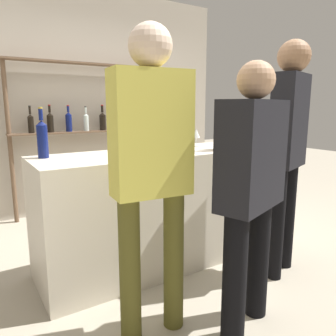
% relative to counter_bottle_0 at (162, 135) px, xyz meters
% --- Properties ---
extents(ground_plane, '(16.00, 16.00, 0.00)m').
position_rel_counter_bottle_0_xyz_m(ground_plane, '(0.07, 0.02, -1.12)').
color(ground_plane, '#B2A893').
extents(bar_counter, '(2.19, 0.67, 0.97)m').
position_rel_counter_bottle_0_xyz_m(bar_counter, '(0.07, 0.02, -0.63)').
color(bar_counter, beige).
rests_on(bar_counter, ground_plane).
extents(back_wall, '(3.79, 0.12, 2.80)m').
position_rel_counter_bottle_0_xyz_m(back_wall, '(0.07, 1.95, 0.28)').
color(back_wall, '#B2A899').
rests_on(back_wall, ground_plane).
extents(back_shelf, '(2.05, 0.18, 1.86)m').
position_rel_counter_bottle_0_xyz_m(back_shelf, '(0.07, 1.77, 0.10)').
color(back_shelf, brown).
rests_on(back_shelf, ground_plane).
extents(counter_bottle_0, '(0.09, 0.09, 0.35)m').
position_rel_counter_bottle_0_xyz_m(counter_bottle_0, '(0.00, 0.00, 0.00)').
color(counter_bottle_0, brown).
rests_on(counter_bottle_0, bar_counter).
extents(counter_bottle_1, '(0.08, 0.08, 0.32)m').
position_rel_counter_bottle_0_xyz_m(counter_bottle_1, '(0.54, -0.14, -0.01)').
color(counter_bottle_1, silver).
rests_on(counter_bottle_1, bar_counter).
extents(counter_bottle_2, '(0.08, 0.08, 0.37)m').
position_rel_counter_bottle_0_xyz_m(counter_bottle_2, '(-0.89, 0.19, 0.00)').
color(counter_bottle_2, '#0F1956').
rests_on(counter_bottle_2, bar_counter).
extents(counter_bottle_3, '(0.09, 0.09, 0.35)m').
position_rel_counter_bottle_0_xyz_m(counter_bottle_3, '(0.45, -0.20, -0.01)').
color(counter_bottle_3, brown).
rests_on(counter_bottle_3, bar_counter).
extents(counter_bottle_4, '(0.09, 0.09, 0.34)m').
position_rel_counter_bottle_0_xyz_m(counter_bottle_4, '(0.98, -0.12, -0.00)').
color(counter_bottle_4, '#0F1956').
rests_on(counter_bottle_4, bar_counter).
extents(counter_bottle_5, '(0.08, 0.08, 0.36)m').
position_rel_counter_bottle_0_xyz_m(counter_bottle_5, '(-0.14, 0.07, 0.00)').
color(counter_bottle_5, silver).
rests_on(counter_bottle_5, bar_counter).
extents(wine_glass, '(0.07, 0.07, 0.16)m').
position_rel_counter_bottle_0_xyz_m(wine_glass, '(0.46, 0.14, -0.03)').
color(wine_glass, silver).
rests_on(wine_glass, bar_counter).
extents(cork_jar, '(0.13, 0.13, 0.13)m').
position_rel_counter_bottle_0_xyz_m(cork_jar, '(0.73, -0.15, -0.08)').
color(cork_jar, silver).
rests_on(cork_jar, bar_counter).
extents(customer_center, '(0.54, 0.36, 1.59)m').
position_rel_counter_bottle_0_xyz_m(customer_center, '(-0.01, -1.00, -0.20)').
color(customer_center, black).
rests_on(customer_center, ground_plane).
extents(customer_left, '(0.45, 0.23, 1.77)m').
position_rel_counter_bottle_0_xyz_m(customer_left, '(-0.52, -0.74, -0.06)').
color(customer_left, brown).
rests_on(customer_left, ground_plane).
extents(customer_right, '(0.42, 0.29, 1.82)m').
position_rel_counter_bottle_0_xyz_m(customer_right, '(0.73, -0.67, -0.01)').
color(customer_right, black).
rests_on(customer_right, ground_plane).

